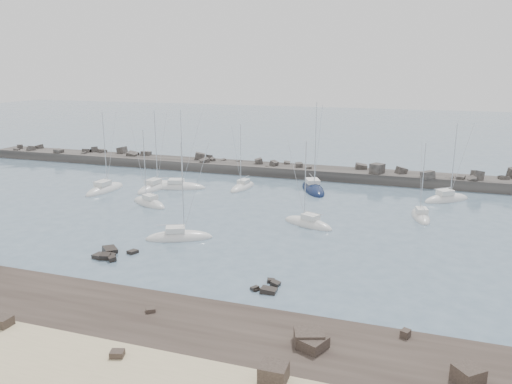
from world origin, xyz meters
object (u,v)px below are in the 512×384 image
Objects in this scene: sailboat_3 at (179,188)px; sailboat_7 at (313,189)px; sailboat_4 at (149,203)px; sailboat_8 at (308,224)px; sailboat_2 at (155,188)px; sailboat_9 at (421,217)px; sailboat_5 at (243,187)px; sailboat_6 at (179,238)px; sailboat_1 at (105,190)px; sailboat_10 at (446,200)px.

sailboat_7 is (22.29, 6.15, 0.01)m from sailboat_3.
sailboat_4 is 25.43m from sailboat_8.
sailboat_2 reaches higher than sailboat_9.
sailboat_5 is 0.75× the size of sailboat_7.
sailboat_2 is 0.90× the size of sailboat_7.
sailboat_7 is at bearing 37.63° from sailboat_4.
sailboat_6 is at bearing -143.12° from sailboat_8.
sailboat_1 is 23.35m from sailboat_5.
sailboat_6 is (22.96, -17.55, -0.02)m from sailboat_1.
sailboat_3 is at bearing -164.57° from sailboat_7.
sailboat_5 is 30.63m from sailboat_9.
sailboat_10 reaches higher than sailboat_5.
sailboat_3 is at bearing 153.41° from sailboat_8.
sailboat_3 is (3.67, 1.64, -0.02)m from sailboat_2.
sailboat_4 reaches higher than sailboat_5.
sailboat_9 is (39.50, 6.04, -0.00)m from sailboat_4.
sailboat_8 is at bearing -20.93° from sailboat_2.
sailboat_4 is at bearing 175.01° from sailboat_8.
sailboat_2 is 15.04m from sailboat_5.
sailboat_8 is at bearing -133.10° from sailboat_10.
sailboat_2 is 1.11× the size of sailboat_6.
sailboat_3 is at bearing 173.35° from sailboat_9.
sailboat_9 is (27.96, 18.60, 0.00)m from sailboat_6.
sailboat_1 is 1.17× the size of sailboat_4.
sailboat_5 is 22.52m from sailboat_8.
sailboat_6 is at bearing -37.40° from sailboat_1.
sailboat_4 is 0.77× the size of sailboat_7.
sailboat_7 is 1.21× the size of sailboat_10.
sailboat_7 is (25.96, 7.79, -0.00)m from sailboat_2.
sailboat_1 reaches higher than sailboat_10.
sailboat_4 is at bearing -142.37° from sailboat_7.
sailboat_3 is 26.16m from sailboat_6.
sailboat_1 is 50.93m from sailboat_9.
sailboat_2 reaches higher than sailboat_6.
sailboat_7 is at bearing 16.71° from sailboat_2.
sailboat_7 is 1.32× the size of sailboat_8.
sailboat_6 is 1.06× the size of sailboat_8.
sailboat_8 is (13.80, 10.36, 0.01)m from sailboat_6.
sailboat_3 reaches higher than sailboat_1.
sailboat_5 reaches higher than sailboat_9.
sailboat_1 is 0.99× the size of sailboat_3.
sailboat_10 reaches higher than sailboat_8.
sailboat_6 is at bearing -62.76° from sailboat_3.
sailboat_8 is at bearing -149.78° from sailboat_9.
sailboat_3 reaches higher than sailboat_6.
sailboat_6 is 43.22m from sailboat_10.
sailboat_1 reaches higher than sailboat_9.
sailboat_5 is (21.42, 9.29, -0.02)m from sailboat_1.
sailboat_2 is 26.69m from sailboat_6.
sailboat_6 is (11.54, -12.57, -0.01)m from sailboat_4.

